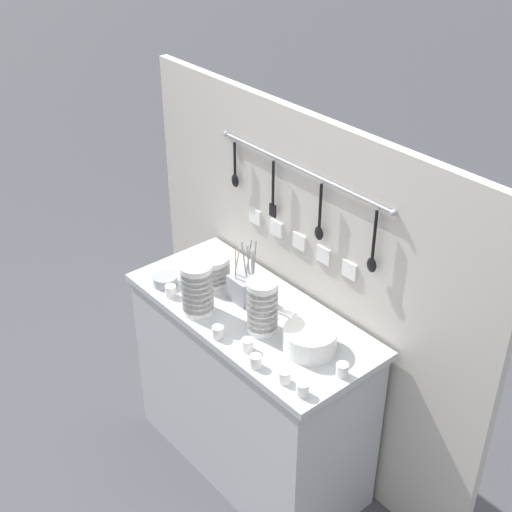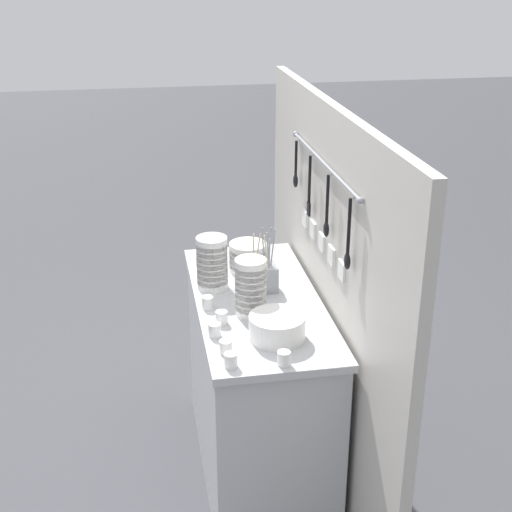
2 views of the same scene
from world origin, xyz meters
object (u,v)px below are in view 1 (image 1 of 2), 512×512
bowl_stack_tall_left (197,289)px  cup_front_left (341,370)px  cup_mid_row (248,345)px  cup_back_left (298,315)px  bowl_stack_short_front (211,269)px  plate_stack (310,339)px  steel_mixing_bowl (165,280)px  cup_edge_far (201,262)px  cup_beside_plates (302,389)px  cup_edge_near (218,332)px  cutlery_caddy (245,287)px  cup_back_right (171,291)px  cup_centre (256,361)px  cup_front_right (284,377)px  bowl_stack_nested_right (262,306)px

bowl_stack_tall_left → cup_front_left: size_ratio=4.50×
bowl_stack_tall_left → cup_mid_row: 0.33m
cup_back_left → bowl_stack_short_front: bearing=-168.1°
plate_stack → steel_mixing_bowl: (-0.71, -0.17, -0.02)m
plate_stack → cup_edge_far: plate_stack is taller
cup_beside_plates → cup_edge_near: same height
cup_edge_near → cup_mid_row: bearing=15.6°
steel_mixing_bowl → cup_edge_near: (0.43, -0.05, 0.00)m
cutlery_caddy → cup_back_left: (0.25, 0.06, -0.03)m
bowl_stack_short_front → cup_edge_near: (0.32, -0.21, -0.04)m
cup_back_right → cup_edge_near: size_ratio=1.00×
plate_stack → cup_edge_far: size_ratio=4.11×
plate_stack → cup_centre: plate_stack is taller
cup_back_right → cup_front_right: same height
cup_mid_row → cup_back_right: size_ratio=1.00×
plate_stack → cup_front_right: plate_stack is taller
bowl_stack_tall_left → cup_edge_near: 0.21m
bowl_stack_short_front → steel_mixing_bowl: (-0.11, -0.16, -0.04)m
cup_back_right → plate_stack: bearing=17.8°
bowl_stack_nested_right → cup_front_left: (0.38, 0.04, -0.09)m
cup_back_right → cup_front_right: bearing=0.4°
bowl_stack_short_front → cup_front_left: (0.78, -0.01, -0.04)m
cup_back_left → cup_edge_far: same height
bowl_stack_short_front → cup_mid_row: size_ratio=3.28×
bowl_stack_tall_left → cup_front_right: (0.54, -0.02, -0.09)m
steel_mixing_bowl → cup_back_left: 0.61m
cup_front_right → cup_back_left: (-0.23, 0.28, 0.00)m
cup_back_right → cup_back_left: size_ratio=1.00×
cup_beside_plates → plate_stack: bearing=130.4°
cup_mid_row → cup_back_left: 0.27m
bowl_stack_short_front → cup_front_left: bowl_stack_short_front is taller
steel_mixing_bowl → cup_edge_far: (-0.01, 0.20, 0.00)m
cup_beside_plates → cup_edge_near: (-0.44, -0.03, 0.00)m
cup_back_left → cutlery_caddy: bearing=-165.8°
cup_back_right → cup_front_left: size_ratio=1.00×
cup_front_left → cup_edge_far: size_ratio=1.00×
bowl_stack_nested_right → bowl_stack_short_front: (-0.40, 0.06, -0.05)m
bowl_stack_tall_left → cup_beside_plates: size_ratio=4.50×
cutlery_caddy → cup_back_left: bearing=14.2°
cup_front_left → bowl_stack_tall_left: bearing=-165.9°
bowl_stack_nested_right → cup_edge_far: (-0.52, 0.09, -0.09)m
cup_back_right → cup_mid_row: bearing=2.2°
plate_stack → cup_back_left: plate_stack is taller
bowl_stack_tall_left → bowl_stack_nested_right: bearing=24.2°
cup_back_right → cup_front_left: 0.82m
steel_mixing_bowl → cup_edge_far: size_ratio=2.17×
cup_centre → cup_edge_near: 0.22m
plate_stack → bowl_stack_nested_right: bearing=-163.1°
bowl_stack_short_front → cup_back_left: bearing=11.9°
steel_mixing_bowl → cup_front_left: cup_front_left is taller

